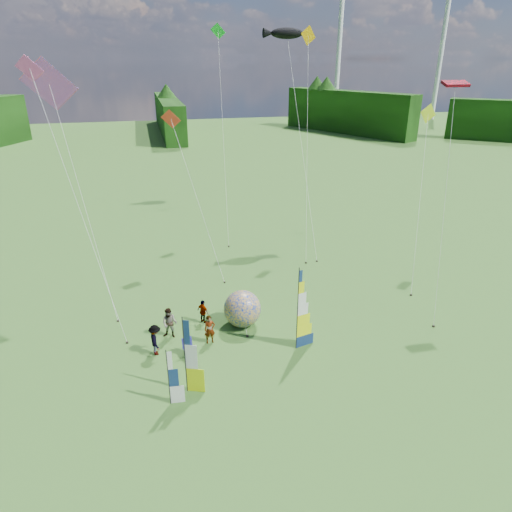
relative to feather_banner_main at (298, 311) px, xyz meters
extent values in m
plane|color=#417731|center=(-1.10, -3.15, -2.40)|extent=(220.00, 220.00, 0.00)
sphere|color=#00259A|center=(-2.39, 3.11, -1.28)|extent=(2.78, 2.78, 2.25)
imported|color=#66594C|center=(-4.58, 1.73, -1.54)|extent=(0.65, 0.45, 1.72)
imported|color=#66594C|center=(-6.74, 2.83, -1.47)|extent=(1.01, 0.77, 1.86)
imported|color=#66594C|center=(-7.61, 1.35, -1.51)|extent=(0.58, 1.20, 1.78)
imported|color=#66594C|center=(-4.66, 3.97, -1.64)|extent=(0.82, 0.93, 1.52)
camera|label=1|loc=(-7.30, -20.24, 12.51)|focal=32.00mm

